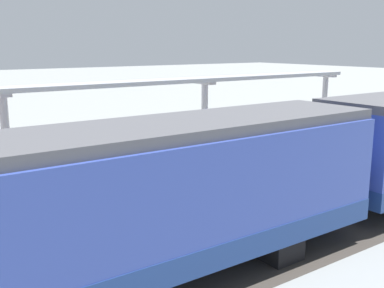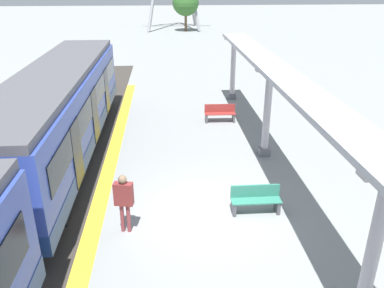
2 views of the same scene
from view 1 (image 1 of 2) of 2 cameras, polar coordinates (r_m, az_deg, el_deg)
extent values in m
plane|color=gray|center=(15.84, -4.34, -6.47)|extent=(176.00, 176.00, 0.00)
cube|color=gold|center=(13.40, 2.71, -9.96)|extent=(0.51, 30.61, 0.01)
cube|color=#38332D|center=(12.11, 8.24, -12.57)|extent=(3.20, 42.61, 0.01)
cube|color=black|center=(17.37, 21.50, 0.15)|extent=(0.04, 1.10, 2.00)
cube|color=#344AA5|center=(9.06, -12.80, -8.17)|extent=(2.60, 14.09, 2.60)
cube|color=navy|center=(9.46, -12.51, -14.00)|extent=(2.63, 14.11, 0.55)
cube|color=#515156|center=(8.68, -13.24, 0.67)|extent=(2.39, 14.09, 0.24)
cube|color=black|center=(10.14, -15.76, -4.29)|extent=(0.03, 12.96, 0.84)
cube|color=black|center=(11.87, 0.61, -4.25)|extent=(0.04, 1.10, 2.00)
cube|color=black|center=(10.31, -15.59, -7.28)|extent=(0.04, 1.10, 2.00)
cube|color=black|center=(11.98, 8.28, -11.19)|extent=(2.21, 0.90, 0.64)
cube|color=slate|center=(25.82, 15.71, 0.74)|extent=(0.44, 0.44, 0.30)
cylinder|color=#B6B0B7|center=(25.55, 15.93, 4.48)|extent=(0.28, 0.28, 3.10)
cube|color=#B6B0B7|center=(25.40, 16.14, 8.08)|extent=(1.10, 0.36, 0.12)
cube|color=slate|center=(20.41, 1.54, -1.75)|extent=(0.44, 0.44, 0.30)
cylinder|color=#B6B0B7|center=(20.07, 1.57, 2.97)|extent=(0.28, 0.28, 3.10)
cube|color=#B6B0B7|center=(19.88, 1.59, 7.56)|extent=(1.10, 0.36, 0.12)
cube|color=slate|center=(16.99, -21.40, -5.47)|extent=(0.44, 0.44, 0.30)
cylinder|color=#B6B0B7|center=(16.58, -21.85, 0.15)|extent=(0.28, 0.28, 3.10)
cube|color=#B6B0B7|center=(16.35, -22.29, 5.68)|extent=(1.10, 0.36, 0.12)
cube|color=#A8AAB2|center=(17.74, -9.07, 7.32)|extent=(1.20, 24.73, 0.16)
cube|color=#318174|center=(22.02, 11.78, -0.20)|extent=(1.52, 0.52, 0.04)
cube|color=#318174|center=(21.85, 11.45, 0.31)|extent=(1.50, 0.14, 0.40)
cube|color=#4C4C51|center=(22.55, 10.58, -0.47)|extent=(0.12, 0.40, 0.42)
cube|color=#4C4C51|center=(21.61, 12.98, -1.12)|extent=(0.12, 0.40, 0.42)
cube|color=#307864|center=(17.15, -6.97, -3.53)|extent=(1.50, 0.44, 0.04)
cube|color=#307864|center=(17.01, -7.55, -2.91)|extent=(1.50, 0.06, 0.40)
cube|color=#4C4C51|center=(17.78, -7.98, -3.76)|extent=(0.10, 0.40, 0.42)
cube|color=#4C4C51|center=(16.65, -5.84, -4.81)|extent=(0.10, 0.40, 0.42)
cylinder|color=#68675B|center=(26.22, 18.74, 1.40)|extent=(0.48, 0.48, 0.92)
cylinder|color=#4C4C51|center=(20.74, 12.29, 0.88)|extent=(0.10, 0.10, 2.20)
cube|color=#284C9E|center=(20.59, 12.40, 3.20)|extent=(0.56, 0.04, 0.36)
cylinder|color=brown|center=(14.47, 2.52, -6.42)|extent=(0.11, 0.11, 0.88)
cylinder|color=brown|center=(14.32, 2.85, -6.63)|extent=(0.11, 0.11, 0.88)
cube|color=maroon|center=(14.17, 2.71, -3.57)|extent=(0.55, 0.32, 0.66)
sphere|color=#84684E|center=(14.06, 2.73, -1.81)|extent=(0.24, 0.24, 0.24)
camera|label=2|loc=(21.41, 21.51, 15.67)|focal=36.56mm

